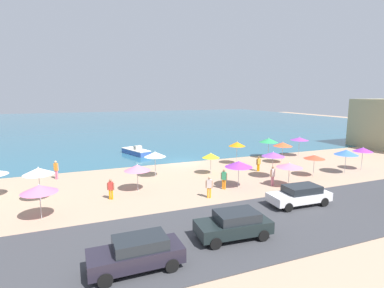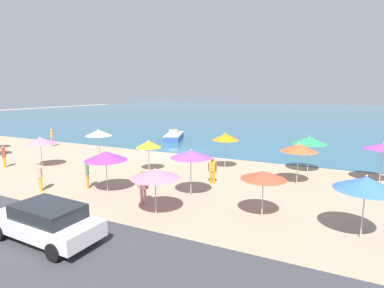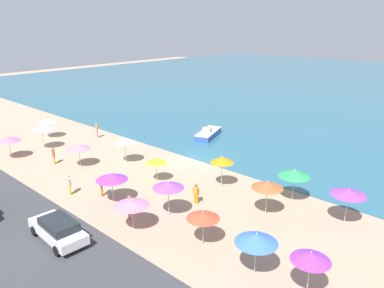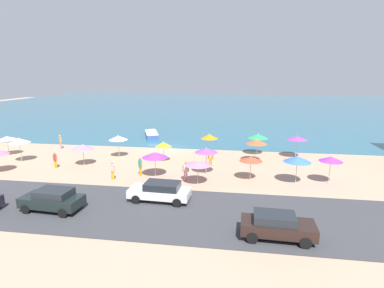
# 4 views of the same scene
# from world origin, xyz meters

# --- Properties ---
(ground_plane) EXTENTS (160.00, 160.00, 0.00)m
(ground_plane) POSITION_xyz_m (0.00, 0.00, 0.00)
(ground_plane) COLOR tan
(sea) EXTENTS (150.00, 110.00, 0.05)m
(sea) POSITION_xyz_m (0.00, 55.00, 0.03)
(sea) COLOR #2B6078
(sea) RESTS_ON ground_plane
(coastal_road) EXTENTS (80.00, 8.00, 0.06)m
(coastal_road) POSITION_xyz_m (0.00, -18.00, 0.03)
(coastal_road) COLOR #39393E
(coastal_road) RESTS_ON ground_plane
(beach_umbrella_0) EXTENTS (2.30, 2.30, 2.56)m
(beach_umbrella_0) POSITION_xyz_m (15.43, -2.32, 2.30)
(beach_umbrella_0) COLOR #B2B2B7
(beach_umbrella_0) RESTS_ON ground_plane
(beach_umbrella_1) EXTENTS (2.19, 2.19, 2.55)m
(beach_umbrella_1) POSITION_xyz_m (10.82, -4.79, 2.25)
(beach_umbrella_1) COLOR #B2B2B7
(beach_umbrella_1) RESTS_ON ground_plane
(beach_umbrella_2) EXTENTS (2.21, 2.21, 2.67)m
(beach_umbrella_2) POSITION_xyz_m (-14.30, -8.34, 2.35)
(beach_umbrella_2) COLOR #B2B2B7
(beach_umbrella_2) RESTS_ON ground_plane
(beach_umbrella_3) EXTENTS (1.96, 1.96, 2.48)m
(beach_umbrella_3) POSITION_xyz_m (16.71, -10.46, 2.20)
(beach_umbrella_3) COLOR #B2B2B7
(beach_umbrella_3) RESTS_ON ground_plane
(beach_umbrella_4) EXTENTS (2.19, 2.19, 2.60)m
(beach_umbrella_4) POSITION_xyz_m (5.92, -9.50, 2.32)
(beach_umbrella_4) COLOR #B2B2B7
(beach_umbrella_4) RESTS_ON ground_plane
(beach_umbrella_5) EXTENTS (2.25, 2.25, 2.35)m
(beach_umbrella_5) POSITION_xyz_m (-13.96, -11.98, 2.03)
(beach_umbrella_5) COLOR #B2B2B7
(beach_umbrella_5) RESTS_ON ground_plane
(beach_umbrella_6) EXTENTS (1.75, 1.75, 2.23)m
(beach_umbrella_6) POSITION_xyz_m (0.96, -6.07, 1.92)
(beach_umbrella_6) COLOR #B2B2B7
(beach_umbrella_6) RESTS_ON ground_plane
(beach_umbrella_7) EXTENTS (2.08, 2.08, 2.58)m
(beach_umbrella_7) POSITION_xyz_m (-4.52, -5.07, 2.27)
(beach_umbrella_7) COLOR #B2B2B7
(beach_umbrella_7) RESTS_ON ground_plane
(beach_umbrella_8) EXTENTS (2.37, 2.37, 2.39)m
(beach_umbrella_8) POSITION_xyz_m (1.33, -10.86, 2.06)
(beach_umbrella_8) COLOR #B2B2B7
(beach_umbrella_8) RESTS_ON ground_plane
(beach_umbrella_9) EXTENTS (2.01, 2.01, 2.20)m
(beach_umbrella_9) POSITION_xyz_m (9.99, -10.58, 1.95)
(beach_umbrella_9) COLOR #B2B2B7
(beach_umbrella_9) RESTS_ON ground_plane
(beach_umbrella_10) EXTENTS (2.38, 2.38, 2.58)m
(beach_umbrella_10) POSITION_xyz_m (11.18, -1.59, 2.25)
(beach_umbrella_10) COLOR #B2B2B7
(beach_umbrella_10) RESTS_ON ground_plane
(beach_umbrella_11) EXTENTS (2.18, 2.18, 2.29)m
(beach_umbrella_11) POSITION_xyz_m (-6.96, -8.53, 1.97)
(beach_umbrella_11) COLOR #B2B2B7
(beach_umbrella_11) RESTS_ON ground_plane
(beach_umbrella_12) EXTENTS (1.92, 1.92, 2.67)m
(beach_umbrella_12) POSITION_xyz_m (5.64, -3.20, 2.35)
(beach_umbrella_12) COLOR #B2B2B7
(beach_umbrella_12) RESTS_ON ground_plane
(beach_umbrella_13) EXTENTS (2.31, 2.31, 2.50)m
(beach_umbrella_13) POSITION_xyz_m (13.88, -10.84, 2.17)
(beach_umbrella_13) COLOR #B2B2B7
(beach_umbrella_13) RESTS_ON ground_plane
(beach_umbrella_14) EXTENTS (2.17, 2.17, 2.31)m
(beach_umbrella_14) POSITION_xyz_m (-17.68, -6.06, 2.05)
(beach_umbrella_14) COLOR #B2B2B7
(beach_umbrella_14) RESTS_ON ground_plane
(beach_umbrella_15) EXTENTS (2.25, 2.25, 2.16)m
(beach_umbrella_15) POSITION_xyz_m (5.49, -12.35, 1.91)
(beach_umbrella_15) COLOR #B2B2B7
(beach_umbrella_15) RESTS_ON ground_plane
(bather_0) EXTENTS (0.57, 0.25, 1.60)m
(bather_0) POSITION_xyz_m (6.11, -6.86, 0.89)
(bather_0) COLOR orange
(bather_0) RESTS_ON ground_plane
(bather_1) EXTENTS (0.43, 0.43, 1.75)m
(bather_1) POSITION_xyz_m (-0.10, -10.89, 0.98)
(bather_1) COLOR orange
(bather_1) RESTS_ON ground_plane
(bather_2) EXTENTS (0.52, 0.35, 1.72)m
(bather_2) POSITION_xyz_m (-2.18, -12.39, 0.97)
(bather_2) COLOR orange
(bather_2) RESTS_ON ground_plane
(bather_3) EXTENTS (0.45, 0.41, 1.81)m
(bather_3) POSITION_xyz_m (-13.43, -2.26, 1.02)
(bather_3) COLOR pink
(bather_3) RESTS_ON ground_plane
(bather_4) EXTENTS (0.53, 0.35, 1.62)m
(bather_4) POSITION_xyz_m (-9.32, -9.87, 0.91)
(bather_4) COLOR orange
(bather_4) RESTS_ON ground_plane
(bather_5) EXTENTS (0.56, 0.29, 1.78)m
(bather_5) POSITION_xyz_m (4.31, -11.64, 1.00)
(bather_5) COLOR pink
(bather_5) RESTS_ON ground_plane
(parked_car_4) EXTENTS (4.58, 2.06, 1.43)m
(parked_car_4) POSITION_xyz_m (3.20, -16.30, 0.82)
(parked_car_4) COLOR silver
(parked_car_4) RESTS_ON coastal_road
(skiff_nearshore) EXTENTS (3.23, 5.33, 1.23)m
(skiff_nearshore) POSITION_xyz_m (-4.05, 6.72, 0.43)
(skiff_nearshore) COLOR #3757A4
(skiff_nearshore) RESTS_ON sea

